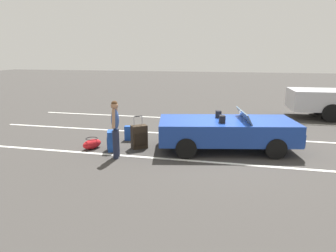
# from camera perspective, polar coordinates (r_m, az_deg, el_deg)

# --- Properties ---
(ground_plane) EXTENTS (80.00, 80.00, 0.00)m
(ground_plane) POSITION_cam_1_polar(r_m,az_deg,el_deg) (9.47, 11.00, -4.42)
(ground_plane) COLOR #383533
(lot_line_near) EXTENTS (18.00, 0.12, 0.01)m
(lot_line_near) POSITION_cam_1_polar(r_m,az_deg,el_deg) (8.29, 10.76, -7.06)
(lot_line_near) COLOR silver
(lot_line_near) RESTS_ON ground_plane
(lot_line_mid) EXTENTS (18.00, 0.12, 0.01)m
(lot_line_mid) POSITION_cam_1_polar(r_m,az_deg,el_deg) (10.86, 11.21, -2.05)
(lot_line_mid) COLOR silver
(lot_line_mid) RESTS_ON ground_plane
(lot_line_far) EXTENTS (18.00, 0.12, 0.01)m
(lot_line_far) POSITION_cam_1_polar(r_m,az_deg,el_deg) (13.48, 11.49, 1.03)
(lot_line_far) COLOR silver
(lot_line_far) RESTS_ON ground_plane
(convertible_car) EXTENTS (4.40, 2.52, 1.24)m
(convertible_car) POSITION_cam_1_polar(r_m,az_deg,el_deg) (9.34, 12.42, -0.97)
(convertible_car) COLOR navy
(convertible_car) RESTS_ON ground_plane
(suitcase_large_black) EXTENTS (0.55, 0.51, 1.03)m
(suitcase_large_black) POSITION_cam_1_polar(r_m,az_deg,el_deg) (9.34, -5.57, -2.10)
(suitcase_large_black) COLOR #2D2319
(suitcase_large_black) RESTS_ON ground_plane
(suitcase_medium_bright) EXTENTS (0.37, 0.46, 0.90)m
(suitcase_medium_bright) POSITION_cam_1_polar(r_m,az_deg,el_deg) (9.25, -10.82, -2.82)
(suitcase_medium_bright) COLOR #1E479E
(suitcase_medium_bright) RESTS_ON ground_plane
(suitcase_small_carryon) EXTENTS (0.37, 0.27, 0.50)m
(suitcase_small_carryon) POSITION_cam_1_polar(r_m,az_deg,el_deg) (10.28, -7.38, -1.37)
(suitcase_small_carryon) COLOR #1E479E
(suitcase_small_carryon) RESTS_ON ground_plane
(duffel_bag) EXTENTS (0.58, 0.70, 0.34)m
(duffel_bag) POSITION_cam_1_polar(r_m,az_deg,el_deg) (9.61, -14.44, -3.34)
(duffel_bag) COLOR red
(duffel_bag) RESTS_ON ground_plane
(traveler_person) EXTENTS (0.28, 0.61, 1.65)m
(traveler_person) POSITION_cam_1_polar(r_m,az_deg,el_deg) (8.46, -10.12, -0.01)
(traveler_person) COLOR #1E2338
(traveler_person) RESTS_ON ground_plane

